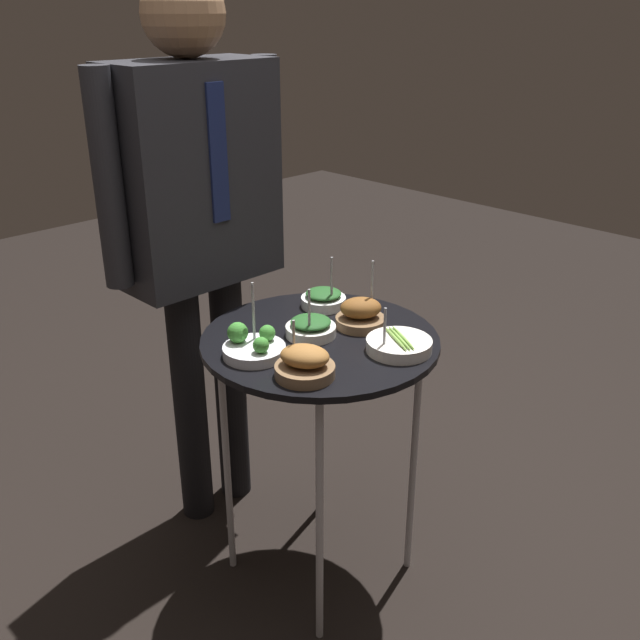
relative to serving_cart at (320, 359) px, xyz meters
The scene contains 9 objects.
ground_plane 0.71m from the serving_cart, ahead, with size 8.00×8.00×0.00m, color black.
serving_cart is the anchor object (origin of this frame).
bowl_roast_front_left 0.17m from the serving_cart, 11.84° to the right, with size 0.14×0.14×0.18m.
bowl_spinach_center 0.09m from the serving_cart, 111.49° to the left, with size 0.13×0.13×0.15m.
bowl_asparagus_back_left 0.23m from the serving_cart, 66.49° to the right, with size 0.17×0.17×0.13m.
bowl_roast_mid_left 0.24m from the serving_cart, 144.26° to the right, with size 0.14×0.15×0.13m.
bowl_broccoli_back_right 0.22m from the serving_cart, 167.02° to the left, with size 0.16×0.16×0.18m.
bowl_spinach_front_right 0.23m from the serving_cart, 42.40° to the left, with size 0.13×0.13×0.16m.
waiter_figure 0.59m from the serving_cart, 93.48° to the left, with size 0.62×0.23×1.68m.
Camera 1 is at (-1.20, -1.21, 1.59)m, focal length 40.00 mm.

